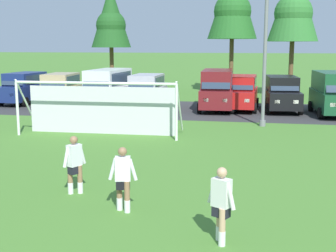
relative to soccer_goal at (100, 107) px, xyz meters
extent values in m
plane|color=#477A2D|center=(2.69, -1.39, -1.29)|extent=(400.00, 400.00, 0.00)
cube|color=#333335|center=(2.69, 8.84, -1.29)|extent=(52.00, 8.40, 0.01)
cylinder|color=white|center=(3.67, -0.71, -0.07)|extent=(0.12, 0.12, 2.44)
cylinder|color=white|center=(-3.64, -0.85, -0.07)|extent=(0.12, 0.12, 2.44)
cylinder|color=white|center=(0.02, -0.78, 1.15)|extent=(7.32, 0.26, 0.12)
cylinder|color=white|center=(3.66, 0.19, 0.05)|extent=(0.12, 1.95, 2.46)
cylinder|color=white|center=(-3.66, 0.05, 0.05)|extent=(0.12, 1.95, 2.46)
cube|color=silver|center=(0.00, 0.22, -0.19)|extent=(6.95, 0.17, 2.20)
cylinder|color=#936B4C|center=(3.95, -9.47, -0.89)|extent=(0.14, 0.14, 0.80)
cylinder|color=#936B4C|center=(3.71, -9.34, -0.89)|extent=(0.14, 0.14, 0.80)
cylinder|color=white|center=(3.95, -9.47, -1.13)|extent=(0.15, 0.15, 0.32)
cylinder|color=white|center=(3.71, -9.34, -1.13)|extent=(0.15, 0.15, 0.32)
cube|color=black|center=(3.83, -9.41, -0.57)|extent=(0.38, 0.29, 0.28)
cube|color=white|center=(3.83, -9.41, -0.19)|extent=(0.43, 0.32, 0.60)
sphere|color=#936B4C|center=(3.83, -9.41, 0.24)|extent=(0.22, 0.22, 0.22)
cylinder|color=white|center=(4.08, -9.39, -0.21)|extent=(0.24, 0.14, 0.55)
cylinder|color=white|center=(3.58, -9.43, -0.21)|extent=(0.24, 0.14, 0.55)
cylinder|color=#936B4C|center=(2.25, -8.27, -0.89)|extent=(0.14, 0.14, 0.80)
cylinder|color=#936B4C|center=(2.00, -8.37, -0.89)|extent=(0.14, 0.14, 0.80)
cylinder|color=white|center=(2.25, -8.27, -1.13)|extent=(0.15, 0.15, 0.32)
cylinder|color=white|center=(2.00, -8.37, -1.13)|extent=(0.15, 0.15, 0.32)
cube|color=black|center=(2.12, -8.32, -0.57)|extent=(0.35, 0.40, 0.28)
cube|color=white|center=(2.12, -8.32, -0.19)|extent=(0.39, 0.45, 0.60)
sphere|color=#936B4C|center=(2.12, -8.32, 0.24)|extent=(0.22, 0.22, 0.22)
cylinder|color=white|center=(2.27, -8.12, -0.21)|extent=(0.19, 0.24, 0.55)
cylinder|color=white|center=(1.97, -8.52, -0.21)|extent=(0.19, 0.24, 0.55)
cylinder|color=tan|center=(6.40, -10.97, -0.89)|extent=(0.14, 0.14, 0.80)
cylinder|color=tan|center=(6.32, -10.69, -0.89)|extent=(0.14, 0.14, 0.80)
cylinder|color=white|center=(6.40, -10.97, -1.13)|extent=(0.15, 0.15, 0.32)
cylinder|color=white|center=(6.32, -10.69, -1.13)|extent=(0.15, 0.15, 0.32)
cube|color=black|center=(6.36, -10.83, -0.57)|extent=(0.40, 0.36, 0.28)
cube|color=silver|center=(6.36, -10.83, -0.19)|extent=(0.45, 0.39, 0.60)
sphere|color=tan|center=(6.36, -10.83, 0.24)|extent=(0.22, 0.22, 0.22)
cylinder|color=silver|center=(6.56, -10.98, -0.21)|extent=(0.24, 0.19, 0.55)
cylinder|color=silver|center=(6.16, -10.67, -0.21)|extent=(0.24, 0.19, 0.55)
cube|color=navy|center=(-8.92, 9.69, -0.47)|extent=(2.24, 4.73, 1.00)
cube|color=navy|center=(-8.90, 9.89, 0.45)|extent=(1.97, 3.12, 0.84)
cube|color=#28384C|center=(-9.01, 8.47, 0.43)|extent=(1.64, 0.50, 0.71)
cube|color=#28384C|center=(-8.02, 9.82, 0.45)|extent=(0.23, 2.55, 0.59)
cube|color=white|center=(-8.57, 7.40, -0.42)|extent=(0.29, 0.10, 0.20)
cube|color=#B21414|center=(-8.23, 11.90, -0.42)|extent=(0.29, 0.10, 0.20)
cube|color=#B21414|center=(-9.27, 11.98, -0.42)|extent=(0.29, 0.10, 0.20)
cylinder|color=black|center=(-8.08, 8.20, -0.97)|extent=(0.29, 0.66, 0.64)
cylinder|color=black|center=(-9.97, 8.34, -0.97)|extent=(0.29, 0.66, 0.64)
cylinder|color=black|center=(-7.87, 11.04, -0.97)|extent=(0.29, 0.66, 0.64)
cylinder|color=black|center=(-9.76, 11.18, -0.97)|extent=(0.29, 0.66, 0.64)
cube|color=tan|center=(-6.00, 9.19, -0.47)|extent=(2.18, 4.71, 1.00)
cube|color=tan|center=(-6.01, 9.39, 0.45)|extent=(1.93, 3.10, 0.84)
cube|color=#28384C|center=(-5.92, 7.97, 0.43)|extent=(1.64, 0.48, 0.71)
cube|color=#28384C|center=(-5.13, 9.44, 0.45)|extent=(0.20, 2.55, 0.59)
cube|color=white|center=(-5.34, 6.96, -0.42)|extent=(0.28, 0.10, 0.20)
cube|color=white|center=(-6.38, 6.90, -0.42)|extent=(0.28, 0.10, 0.20)
cube|color=#B21414|center=(-5.61, 11.47, -0.42)|extent=(0.28, 0.10, 0.20)
cube|color=#B21414|center=(-6.66, 11.41, -0.42)|extent=(0.28, 0.10, 0.20)
cylinder|color=black|center=(-4.96, 7.82, -0.97)|extent=(0.28, 0.65, 0.64)
cylinder|color=black|center=(-6.86, 7.71, -0.97)|extent=(0.28, 0.65, 0.64)
cylinder|color=black|center=(-5.14, 10.67, -0.97)|extent=(0.28, 0.65, 0.64)
cylinder|color=black|center=(-7.03, 10.55, -0.97)|extent=(0.28, 0.65, 0.64)
cube|color=silver|center=(-2.39, 8.35, -0.42)|extent=(2.24, 4.91, 1.10)
cube|color=silver|center=(-2.37, 8.55, 0.68)|extent=(2.04, 4.20, 1.10)
cube|color=#28384C|center=(-2.49, 6.58, 0.66)|extent=(1.69, 0.56, 0.91)
cube|color=#28384C|center=(-1.46, 8.49, 0.68)|extent=(0.25, 3.48, 0.77)
cube|color=white|center=(-1.99, 5.96, -0.37)|extent=(0.28, 0.10, 0.20)
cube|color=white|center=(-3.06, 6.02, -0.37)|extent=(0.28, 0.10, 0.20)
cube|color=#B21414|center=(-1.71, 10.67, -0.37)|extent=(0.28, 0.10, 0.20)
cube|color=#B21414|center=(-2.78, 10.74, -0.37)|extent=(0.28, 0.10, 0.20)
cylinder|color=black|center=(-1.50, 6.81, -0.97)|extent=(0.28, 0.65, 0.64)
cylinder|color=black|center=(-3.45, 6.92, -0.97)|extent=(0.28, 0.65, 0.64)
cylinder|color=black|center=(-1.32, 9.78, -0.97)|extent=(0.28, 0.65, 0.64)
cylinder|color=black|center=(-3.28, 9.89, -0.97)|extent=(0.28, 0.65, 0.64)
cube|color=#B2B2BC|center=(-0.05, 9.23, -0.47)|extent=(1.95, 4.62, 1.00)
cube|color=#B2B2BC|center=(-0.04, 9.43, 0.45)|extent=(1.78, 3.02, 0.84)
cube|color=#28384C|center=(-0.06, 8.01, 0.43)|extent=(1.62, 0.40, 0.71)
cube|color=#28384C|center=(0.84, 9.42, 0.45)|extent=(0.07, 2.55, 0.59)
cube|color=white|center=(0.45, 6.96, -0.42)|extent=(0.28, 0.08, 0.20)
cube|color=white|center=(-0.60, 6.98, -0.42)|extent=(0.28, 0.08, 0.20)
cube|color=#B21414|center=(0.50, 11.48, -0.42)|extent=(0.28, 0.08, 0.20)
cube|color=#B21414|center=(-0.54, 11.50, -0.42)|extent=(0.28, 0.08, 0.20)
cylinder|color=black|center=(0.89, 7.79, -0.97)|extent=(0.25, 0.64, 0.64)
cylinder|color=black|center=(-1.01, 7.82, -0.97)|extent=(0.25, 0.64, 0.64)
cylinder|color=black|center=(0.92, 10.64, -0.97)|extent=(0.25, 0.64, 0.64)
cylinder|color=black|center=(-0.98, 10.67, -0.97)|extent=(0.25, 0.64, 0.64)
cube|color=maroon|center=(4.60, 8.90, -0.42)|extent=(2.17, 4.88, 1.10)
cube|color=maroon|center=(4.59, 9.10, 0.68)|extent=(1.98, 4.18, 1.10)
cube|color=#28384C|center=(4.68, 7.13, 0.66)|extent=(1.68, 0.53, 0.91)
cube|color=#28384C|center=(5.50, 9.14, 0.68)|extent=(0.19, 3.48, 0.77)
cube|color=white|center=(5.24, 6.57, -0.37)|extent=(0.28, 0.09, 0.20)
cube|color=white|center=(4.17, 6.52, -0.37)|extent=(0.28, 0.09, 0.20)
cube|color=#B21414|center=(5.03, 11.28, -0.37)|extent=(0.28, 0.09, 0.20)
cube|color=#B21414|center=(3.96, 11.23, -0.37)|extent=(0.28, 0.09, 0.20)
cylinder|color=black|center=(5.64, 7.46, -0.97)|extent=(0.27, 0.65, 0.64)
cylinder|color=black|center=(3.69, 7.37, -0.97)|extent=(0.27, 0.65, 0.64)
cylinder|color=black|center=(5.51, 10.43, -0.97)|extent=(0.27, 0.65, 0.64)
cylinder|color=black|center=(3.55, 10.34, -0.97)|extent=(0.27, 0.65, 0.64)
cube|color=red|center=(6.06, 9.40, -0.47)|extent=(2.07, 4.67, 1.00)
cube|color=red|center=(6.07, 9.60, 0.45)|extent=(1.86, 3.06, 0.84)
cube|color=#28384C|center=(6.02, 8.18, 0.43)|extent=(1.63, 0.44, 0.71)
cube|color=#28384C|center=(6.95, 9.57, 0.45)|extent=(0.14, 2.55, 0.59)
cube|color=white|center=(6.50, 7.12, -0.42)|extent=(0.28, 0.09, 0.20)
cube|color=white|center=(5.46, 7.16, -0.42)|extent=(0.28, 0.09, 0.20)
cube|color=#B21414|center=(6.67, 11.64, -0.42)|extent=(0.28, 0.09, 0.20)
cube|color=#B21414|center=(5.63, 11.68, -0.42)|extent=(0.28, 0.09, 0.20)
cylinder|color=black|center=(6.96, 7.94, -0.97)|extent=(0.26, 0.65, 0.64)
cylinder|color=black|center=(5.06, 8.01, -0.97)|extent=(0.26, 0.65, 0.64)
cylinder|color=black|center=(7.07, 10.79, -0.97)|extent=(0.26, 0.65, 0.64)
cylinder|color=black|center=(5.17, 10.86, -0.97)|extent=(0.26, 0.65, 0.64)
cube|color=black|center=(8.57, 9.28, -0.47)|extent=(2.23, 4.73, 1.00)
cube|color=black|center=(8.55, 9.48, 0.45)|extent=(1.96, 3.12, 0.84)
cube|color=#28384C|center=(8.66, 8.06, 0.43)|extent=(1.64, 0.50, 0.71)
cube|color=#28384C|center=(9.44, 9.54, 0.45)|extent=(0.23, 2.55, 0.59)
cube|color=white|center=(9.26, 7.06, -0.42)|extent=(0.29, 0.10, 0.20)
cube|color=white|center=(8.21, 6.98, -0.42)|extent=(0.29, 0.10, 0.20)
cube|color=#B21414|center=(8.93, 11.57, -0.42)|extent=(0.29, 0.10, 0.20)
cube|color=#B21414|center=(7.88, 11.49, -0.42)|extent=(0.29, 0.10, 0.20)
cylinder|color=black|center=(9.62, 7.92, -0.97)|extent=(0.29, 0.66, 0.64)
cylinder|color=black|center=(7.73, 7.78, -0.97)|extent=(0.29, 0.66, 0.64)
cylinder|color=black|center=(9.41, 10.77, -0.97)|extent=(0.29, 0.66, 0.64)
cylinder|color=black|center=(7.52, 10.63, -0.97)|extent=(0.29, 0.66, 0.64)
cube|color=#194C2D|center=(11.44, 8.10, -0.42)|extent=(2.27, 4.92, 1.10)
cube|color=#194C2D|center=(11.43, 8.30, 0.68)|extent=(2.07, 4.21, 1.10)
cube|color=white|center=(11.06, 5.71, -0.37)|extent=(0.28, 0.10, 0.20)
cube|color=#B21414|center=(11.82, 10.49, -0.37)|extent=(0.28, 0.10, 0.20)
cube|color=#B21414|center=(10.75, 10.42, -0.37)|extent=(0.28, 0.10, 0.20)
cylinder|color=black|center=(10.56, 6.55, -0.97)|extent=(0.28, 0.65, 0.64)
cylinder|color=black|center=(10.36, 9.52, -0.97)|extent=(0.28, 0.65, 0.64)
cylinder|color=brown|center=(-5.59, 19.40, 0.62)|extent=(0.36, 0.36, 3.83)
cone|color=#1E511E|center=(-5.59, 19.40, 5.22)|extent=(3.45, 3.45, 5.37)
sphere|color=#1E511E|center=(-5.59, 19.40, 4.42)|extent=(2.59, 2.59, 2.59)
cylinder|color=brown|center=(4.88, 19.35, 0.98)|extent=(0.36, 0.36, 4.55)
sphere|color=#236023|center=(4.88, 19.35, 5.48)|extent=(3.07, 3.07, 3.07)
cylinder|color=brown|center=(9.63, 17.55, 0.87)|extent=(0.36, 0.36, 4.32)
cone|color=#2D702D|center=(9.63, 17.55, 6.05)|extent=(3.89, 3.89, 6.05)
sphere|color=#2D702D|center=(9.63, 17.55, 5.14)|extent=(2.92, 2.92, 2.92)
cylinder|color=slate|center=(7.37, 3.66, 2.24)|extent=(0.18, 0.18, 7.06)
cylinder|color=slate|center=(7.37, 3.66, -1.14)|extent=(0.32, 0.32, 0.30)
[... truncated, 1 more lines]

